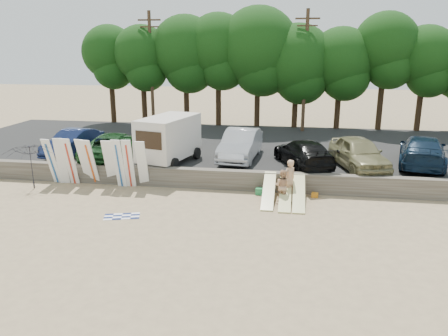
% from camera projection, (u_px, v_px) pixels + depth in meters
% --- Properties ---
extents(ground, '(120.00, 120.00, 0.00)m').
position_uv_depth(ground, '(261.00, 212.00, 19.20)').
color(ground, tan).
rests_on(ground, ground).
extents(seawall, '(44.00, 0.50, 1.00)m').
position_uv_depth(seawall, '(266.00, 181.00, 21.92)').
color(seawall, '#6B6356').
rests_on(seawall, ground).
extents(parking_lot, '(44.00, 14.50, 0.70)m').
position_uv_depth(parking_lot, '(273.00, 150.00, 29.10)').
color(parking_lot, '#282828').
rests_on(parking_lot, ground).
extents(treeline, '(33.10, 6.35, 9.45)m').
position_uv_depth(treeline, '(285.00, 53.00, 34.10)').
color(treeline, '#382616').
rests_on(treeline, parking_lot).
extents(utility_poles, '(25.80, 0.26, 9.00)m').
position_uv_depth(utility_poles, '(305.00, 69.00, 32.66)').
color(utility_poles, '#473321').
rests_on(utility_poles, parking_lot).
extents(box_trailer, '(3.08, 4.45, 2.60)m').
position_uv_depth(box_trailer, '(169.00, 137.00, 24.30)').
color(box_trailer, beige).
rests_on(box_trailer, parking_lot).
extents(car_0, '(2.22, 4.73, 1.50)m').
position_uv_depth(car_0, '(73.00, 142.00, 26.35)').
color(car_0, '#131F45').
rests_on(car_0, parking_lot).
extents(car_1, '(2.61, 5.58, 1.54)m').
position_uv_depth(car_1, '(116.00, 146.00, 25.39)').
color(car_1, '#153A19').
rests_on(car_1, parking_lot).
extents(car_2, '(2.20, 5.31, 1.71)m').
position_uv_depth(car_2, '(241.00, 145.00, 25.24)').
color(car_2, '#B3B3B8').
rests_on(car_2, parking_lot).
extents(car_3, '(3.73, 5.43, 1.46)m').
position_uv_depth(car_3, '(303.00, 153.00, 23.80)').
color(car_3, black).
rests_on(car_3, parking_lot).
extents(car_4, '(3.18, 5.32, 1.70)m').
position_uv_depth(car_4, '(359.00, 153.00, 23.24)').
color(car_4, '#857F54').
rests_on(car_4, parking_lot).
extents(car_5, '(3.59, 6.08, 1.65)m').
position_uv_depth(car_5, '(422.00, 151.00, 23.80)').
color(car_5, '#0D1D31').
rests_on(car_5, parking_lot).
extents(surfboard_upright_0, '(0.60, 0.86, 2.51)m').
position_uv_depth(surfboard_upright_0, '(52.00, 161.00, 22.77)').
color(surfboard_upright_0, white).
rests_on(surfboard_upright_0, ground).
extents(surfboard_upright_1, '(0.59, 0.70, 2.55)m').
position_uv_depth(surfboard_upright_1, '(61.00, 161.00, 22.73)').
color(surfboard_upright_1, white).
rests_on(surfboard_upright_1, ground).
extents(surfboard_upright_2, '(0.55, 0.70, 2.54)m').
position_uv_depth(surfboard_upright_2, '(70.00, 161.00, 22.67)').
color(surfboard_upright_2, white).
rests_on(surfboard_upright_2, ground).
extents(surfboard_upright_3, '(0.62, 0.86, 2.51)m').
position_uv_depth(surfboard_upright_3, '(85.00, 162.00, 22.70)').
color(surfboard_upright_3, white).
rests_on(surfboard_upright_3, ground).
extents(surfboard_upright_4, '(0.58, 0.86, 2.50)m').
position_uv_depth(surfboard_upright_4, '(91.00, 162.00, 22.57)').
color(surfboard_upright_4, white).
rests_on(surfboard_upright_4, ground).
extents(surfboard_upright_5, '(0.58, 0.87, 2.50)m').
position_uv_depth(surfboard_upright_5, '(110.00, 163.00, 22.49)').
color(surfboard_upright_5, white).
rests_on(surfboard_upright_5, ground).
extents(surfboard_upright_6, '(0.56, 0.60, 2.56)m').
position_uv_depth(surfboard_upright_6, '(119.00, 164.00, 22.23)').
color(surfboard_upright_6, white).
rests_on(surfboard_upright_6, ground).
extents(surfboard_upright_7, '(0.50, 0.55, 2.56)m').
position_uv_depth(surfboard_upright_7, '(129.00, 164.00, 22.20)').
color(surfboard_upright_7, white).
rests_on(surfboard_upright_7, ground).
extents(surfboard_upright_8, '(0.55, 0.78, 2.52)m').
position_uv_depth(surfboard_upright_8, '(142.00, 164.00, 22.18)').
color(surfboard_upright_8, white).
rests_on(surfboard_upright_8, ground).
extents(surfboard_low_0, '(0.56, 2.86, 1.04)m').
position_uv_depth(surfboard_low_0, '(269.00, 190.00, 20.49)').
color(surfboard_low_0, '#D9D488').
rests_on(surfboard_low_0, ground).
extents(surfboard_low_1, '(0.56, 2.90, 0.91)m').
position_uv_depth(surfboard_low_1, '(285.00, 193.00, 20.30)').
color(surfboard_low_1, '#D9D488').
rests_on(surfboard_low_1, ground).
extents(surfboard_low_2, '(0.56, 2.87, 1.01)m').
position_uv_depth(surfboard_low_2, '(299.00, 193.00, 20.18)').
color(surfboard_low_2, '#D9D488').
rests_on(surfboard_low_2, ground).
extents(beachgoer_a, '(0.82, 0.81, 1.91)m').
position_uv_depth(beachgoer_a, '(289.00, 179.00, 20.72)').
color(beachgoer_a, tan).
rests_on(beachgoer_a, ground).
extents(beachgoer_b, '(0.91, 0.80, 1.56)m').
position_uv_depth(beachgoer_b, '(282.00, 186.00, 20.30)').
color(beachgoer_b, tan).
rests_on(beachgoer_b, ground).
extents(cooler, '(0.40, 0.33, 0.32)m').
position_uv_depth(cooler, '(260.00, 191.00, 21.48)').
color(cooler, '#289450').
rests_on(cooler, ground).
extents(gear_bag, '(0.34, 0.30, 0.22)m').
position_uv_depth(gear_bag, '(315.00, 195.00, 21.09)').
color(gear_bag, orange).
rests_on(gear_bag, ground).
extents(beach_towel, '(1.86, 1.86, 0.00)m').
position_uv_depth(beach_towel, '(122.00, 216.00, 18.71)').
color(beach_towel, white).
rests_on(beach_towel, ground).
extents(beach_umbrella, '(3.28, 3.31, 2.34)m').
position_uv_depth(beach_umbrella, '(32.00, 166.00, 22.18)').
color(beach_umbrella, black).
rests_on(beach_umbrella, ground).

